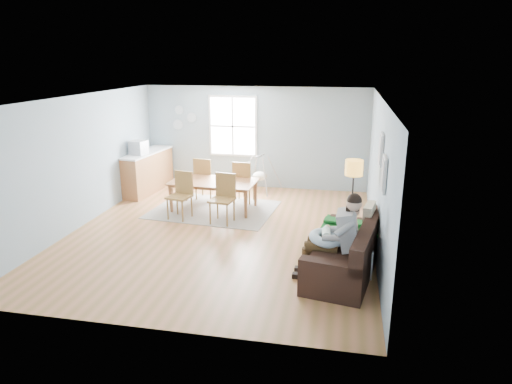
% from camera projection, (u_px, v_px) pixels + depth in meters
% --- Properties ---
extents(room, '(8.40, 9.40, 3.90)m').
position_uv_depth(room, '(219.00, 113.00, 8.60)').
color(room, '#9D6C37').
extents(window, '(1.32, 0.08, 1.62)m').
position_uv_depth(window, '(233.00, 126.00, 12.19)').
color(window, silver).
rests_on(window, room).
extents(pictures, '(0.05, 1.34, 0.74)m').
position_uv_depth(pictures, '(382.00, 161.00, 7.23)').
color(pictures, silver).
rests_on(pictures, room).
extents(wall_plates, '(0.67, 0.02, 0.66)m').
position_uv_depth(wall_plates, '(183.00, 118.00, 12.41)').
color(wall_plates, '#A1B3C2').
rests_on(wall_plates, room).
extents(sofa, '(1.32, 2.31, 0.88)m').
position_uv_depth(sofa, '(348.00, 255.00, 7.50)').
color(sofa, black).
rests_on(sofa, room).
extents(green_throw, '(1.09, 0.92, 0.04)m').
position_uv_depth(green_throw, '(352.00, 225.00, 8.10)').
color(green_throw, '#166224').
rests_on(green_throw, sofa).
extents(beige_pillow, '(0.24, 0.52, 0.50)m').
position_uv_depth(beige_pillow, '(369.00, 218.00, 7.79)').
color(beige_pillow, '#B8AE8D').
rests_on(beige_pillow, sofa).
extents(father, '(1.05, 0.49, 1.45)m').
position_uv_depth(father, '(337.00, 234.00, 7.13)').
color(father, gray).
rests_on(father, sofa).
extents(nursing_pillow, '(0.67, 0.65, 0.22)m').
position_uv_depth(nursing_pillow, '(326.00, 238.00, 7.22)').
color(nursing_pillow, silver).
rests_on(nursing_pillow, father).
extents(infant, '(0.15, 0.38, 0.14)m').
position_uv_depth(infant, '(327.00, 232.00, 7.23)').
color(infant, silver).
rests_on(infant, nursing_pillow).
extents(toddler, '(0.59, 0.33, 0.90)m').
position_uv_depth(toddler, '(347.00, 225.00, 7.58)').
color(toddler, white).
rests_on(toddler, sofa).
extents(floor_lamp, '(0.33, 0.33, 1.62)m').
position_uv_depth(floor_lamp, '(354.00, 175.00, 8.43)').
color(floor_lamp, black).
rests_on(floor_lamp, room).
extents(storage_cube, '(0.42, 0.37, 0.46)m').
position_uv_depth(storage_cube, '(358.00, 261.00, 7.44)').
color(storage_cube, white).
rests_on(storage_cube, room).
extents(rug, '(2.93, 2.33, 0.01)m').
position_uv_depth(rug, '(214.00, 209.00, 10.66)').
color(rug, gray).
rests_on(rug, room).
extents(dining_table, '(2.01, 1.18, 0.69)m').
position_uv_depth(dining_table, '(214.00, 196.00, 10.57)').
color(dining_table, brown).
rests_on(dining_table, rug).
extents(chair_sw, '(0.56, 0.56, 1.03)m').
position_uv_depth(chair_sw, '(181.00, 192.00, 10.00)').
color(chair_sw, olive).
rests_on(chair_sw, rug).
extents(chair_se, '(0.54, 0.54, 1.06)m').
position_uv_depth(chair_se, '(224.00, 194.00, 9.73)').
color(chair_se, olive).
rests_on(chair_se, rug).
extents(chair_nw, '(0.53, 0.53, 1.07)m').
position_uv_depth(chair_nw, '(204.00, 176.00, 11.24)').
color(chair_nw, olive).
rests_on(chair_nw, rug).
extents(chair_ne, '(0.50, 0.50, 1.04)m').
position_uv_depth(chair_ne, '(243.00, 179.00, 10.98)').
color(chair_ne, olive).
rests_on(chair_ne, rug).
extents(counter, '(0.77, 1.96, 1.07)m').
position_uv_depth(counter, '(147.00, 171.00, 11.99)').
color(counter, brown).
rests_on(counter, room).
extents(monitor, '(0.44, 0.42, 0.35)m').
position_uv_depth(monitor, '(138.00, 148.00, 11.45)').
color(monitor, '#ABABB0').
rests_on(monitor, counter).
extents(baby_swing, '(1.15, 1.17, 0.95)m').
position_uv_depth(baby_swing, '(260.00, 175.00, 12.05)').
color(baby_swing, '#ABABB0').
rests_on(baby_swing, room).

